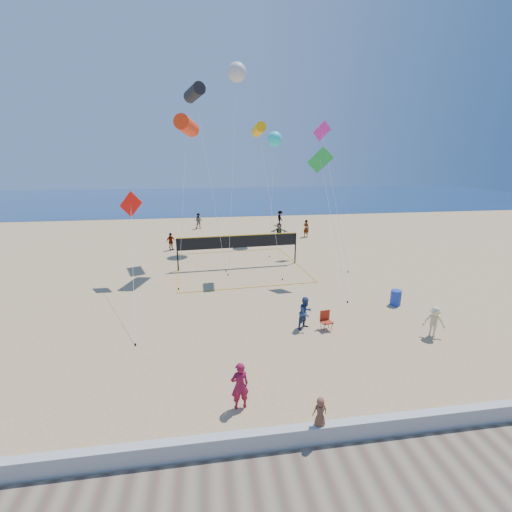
{
  "coord_description": "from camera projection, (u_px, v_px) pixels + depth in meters",
  "views": [
    {
      "loc": [
        -3.15,
        -10.69,
        7.92
      ],
      "look_at": [
        -1.26,
        2.0,
        4.25
      ],
      "focal_mm": 24.0,
      "sensor_mm": 36.0,
      "label": 1
    }
  ],
  "objects": [
    {
      "name": "boardwalk",
      "position": [
        353.0,
        508.0,
        8.04
      ],
      "size": [
        32.0,
        3.6,
        0.03
      ],
      "primitive_type": "cube",
      "color": "#776851",
      "rests_on": "ground"
    },
    {
      "name": "far_person_1",
      "position": [
        279.0,
        232.0,
        33.8
      ],
      "size": [
        1.72,
        0.73,
        1.8
      ],
      "primitive_type": "imported",
      "rotation": [
        0.0,
        0.0,
        -0.12
      ],
      "color": "gray",
      "rests_on": "ground"
    },
    {
      "name": "kite_6",
      "position": [
        237.0,
        72.0,
        29.02
      ],
      "size": [
        2.79,
        10.39,
        15.75
      ],
      "rotation": [
        0.0,
        0.0,
        0.34
      ],
      "color": "silver",
      "rests_on": "ground"
    },
    {
      "name": "ocean",
      "position": [
        220.0,
        197.0,
        71.75
      ],
      "size": [
        140.0,
        50.0,
        0.03
      ],
      "primitive_type": "cube",
      "color": "navy",
      "rests_on": "ground"
    },
    {
      "name": "toddler",
      "position": [
        320.0,
        412.0,
        9.65
      ],
      "size": [
        0.44,
        0.3,
        0.87
      ],
      "primitive_type": "imported",
      "rotation": [
        0.0,
        0.0,
        3.19
      ],
      "color": "brown",
      "rests_on": "seawall"
    },
    {
      "name": "trash_barrel",
      "position": [
        396.0,
        298.0,
        19.09
      ],
      "size": [
        0.73,
        0.73,
        0.86
      ],
      "primitive_type": "cylinder",
      "rotation": [
        0.0,
        0.0,
        -0.34
      ],
      "color": "#1936A7",
      "rests_on": "ground"
    },
    {
      "name": "ground",
      "position": [
        297.0,
        378.0,
        12.79
      ],
      "size": [
        120.0,
        120.0,
        0.0
      ],
      "primitive_type": "plane",
      "color": "tan",
      "rests_on": "ground"
    },
    {
      "name": "kite_7",
      "position": [
        275.0,
        139.0,
        31.63
      ],
      "size": [
        2.44,
        6.78,
        10.32
      ],
      "rotation": [
        0.0,
        0.0,
        0.43
      ],
      "color": "#20DDE6",
      "rests_on": "ground"
    },
    {
      "name": "seawall",
      "position": [
        325.0,
        433.0,
        9.86
      ],
      "size": [
        32.0,
        0.3,
        0.6
      ],
      "primitive_type": "cube",
      "color": "#B2B1AD",
      "rests_on": "ground"
    },
    {
      "name": "kite_2",
      "position": [
        259.0,
        130.0,
        22.3
      ],
      "size": [
        1.75,
        3.03,
        10.18
      ],
      "rotation": [
        0.0,
        0.0,
        0.07
      ],
      "color": "#FFB609",
      "rests_on": "ground"
    },
    {
      "name": "far_person_3",
      "position": [
        199.0,
        221.0,
        39.72
      ],
      "size": [
        0.94,
        0.77,
        1.81
      ],
      "primitive_type": "imported",
      "rotation": [
        0.0,
        0.0,
        -0.1
      ],
      "color": "gray",
      "rests_on": "ground"
    },
    {
      "name": "bystander_a",
      "position": [
        305.0,
        313.0,
        16.36
      ],
      "size": [
        0.98,
        0.93,
        1.6
      ],
      "primitive_type": "imported",
      "rotation": [
        0.0,
        0.0,
        0.57
      ],
      "color": "navy",
      "rests_on": "ground"
    },
    {
      "name": "kite_1",
      "position": [
        194.0,
        93.0,
        25.56
      ],
      "size": [
        2.68,
        5.94,
        13.28
      ],
      "rotation": [
        0.0,
        0.0,
        0.38
      ],
      "color": "black",
      "rests_on": "ground"
    },
    {
      "name": "camp_chair",
      "position": [
        326.0,
        319.0,
        16.35
      ],
      "size": [
        0.55,
        0.67,
        1.02
      ],
      "rotation": [
        0.0,
        0.0,
        0.13
      ],
      "color": "#9F2512",
      "rests_on": "ground"
    },
    {
      "name": "volleyball_net",
      "position": [
        238.0,
        245.0,
        25.5
      ],
      "size": [
        9.74,
        9.6,
        2.45
      ],
      "rotation": [
        0.0,
        0.0,
        0.07
      ],
      "color": "black",
      "rests_on": "ground"
    },
    {
      "name": "kite_5",
      "position": [
        324.0,
        139.0,
        27.59
      ],
      "size": [
        1.61,
        6.44,
        10.87
      ],
      "rotation": [
        0.0,
        0.0,
        0.31
      ],
      "color": "#ED27A6",
      "rests_on": "ground"
    },
    {
      "name": "kite_3",
      "position": [
        131.0,
        209.0,
        21.2
      ],
      "size": [
        2.17,
        8.98,
        5.99
      ],
      "rotation": [
        0.0,
        0.0,
        -0.28
      ],
      "color": "red",
      "rests_on": "ground"
    },
    {
      "name": "kite_4",
      "position": [
        321.0,
        167.0,
        21.43
      ],
      "size": [
        1.57,
        4.85,
        8.64
      ],
      "rotation": [
        0.0,
        0.0,
        -0.19
      ],
      "color": "green",
      "rests_on": "ground"
    },
    {
      "name": "far_person_0",
      "position": [
        171.0,
        242.0,
        30.42
      ],
      "size": [
        0.96,
        0.87,
        1.57
      ],
      "primitive_type": "imported",
      "rotation": [
        0.0,
        0.0,
        0.67
      ],
      "color": "gray",
      "rests_on": "ground"
    },
    {
      "name": "woman",
      "position": [
        240.0,
        386.0,
        11.07
      ],
      "size": [
        0.67,
        0.51,
        1.66
      ],
      "primitive_type": "imported",
      "rotation": [
        0.0,
        0.0,
        3.34
      ],
      "color": "maroon",
      "rests_on": "ground"
    },
    {
      "name": "bystander_b",
      "position": [
        434.0,
        322.0,
        15.61
      ],
      "size": [
        1.1,
        0.91,
        1.49
      ],
      "primitive_type": "imported",
      "rotation": [
        0.0,
        0.0,
        -0.44
      ],
      "color": "beige",
      "rests_on": "ground"
    },
    {
      "name": "kite_0",
      "position": [
        187.0,
        126.0,
        22.91
      ],
      "size": [
        1.71,
        5.7,
        10.7
      ],
      "rotation": [
        0.0,
        0.0,
        -0.26
      ],
      "color": "#FB330D",
      "rests_on": "ground"
    },
    {
      "name": "far_person_2",
      "position": [
        306.0,
        228.0,
        35.51
      ],
      "size": [
        0.75,
        0.79,
        1.82
      ],
      "primitive_type": "imported",
      "rotation": [
        0.0,
        0.0,
        2.23
      ],
      "color": "gray",
      "rests_on": "ground"
    },
    {
      "name": "far_person_4",
      "position": [
        280.0,
        218.0,
        41.85
      ],
      "size": [
        0.85,
        1.24,
        1.78
      ],
      "primitive_type": "imported",
      "rotation": [
        0.0,
        0.0,
        1.75
      ],
      "color": "gray",
      "rests_on": "ground"
    }
  ]
}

